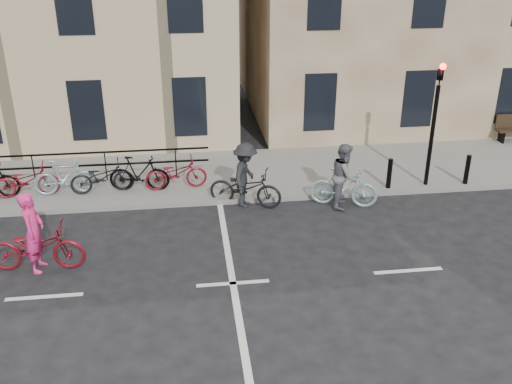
{
  "coord_description": "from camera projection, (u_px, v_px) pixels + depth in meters",
  "views": [
    {
      "loc": [
        -0.85,
        -10.52,
        6.98
      ],
      "look_at": [
        0.81,
        2.35,
        1.1
      ],
      "focal_mm": 40.0,
      "sensor_mm": 36.0,
      "label": 1
    }
  ],
  "objects": [
    {
      "name": "ground",
      "position": [
        233.0,
        283.0,
        12.48
      ],
      "size": [
        120.0,
        120.0,
        0.0
      ],
      "primitive_type": "plane",
      "color": "black",
      "rests_on": "ground"
    },
    {
      "name": "parked_bikes",
      "position": [
        65.0,
        178.0,
        16.26
      ],
      "size": [
        8.3,
        1.23,
        1.05
      ],
      "color": "black",
      "rests_on": "sidewalk"
    },
    {
      "name": "traffic_light",
      "position": [
        435.0,
        110.0,
        16.12
      ],
      "size": [
        0.18,
        0.3,
        3.9
      ],
      "color": "black",
      "rests_on": "sidewalk"
    },
    {
      "name": "cyclist_dark",
      "position": [
        245.0,
        182.0,
        15.79
      ],
      "size": [
        2.19,
        1.44,
        1.84
      ],
      "rotation": [
        0.0,
        0.0,
        1.19
      ],
      "color": "black",
      "rests_on": "ground"
    },
    {
      "name": "sidewalk",
      "position": [
        85.0,
        182.0,
        17.4
      ],
      "size": [
        46.0,
        4.0,
        0.15
      ],
      "primitive_type": "cube",
      "color": "slate",
      "rests_on": "ground"
    },
    {
      "name": "bollard_east",
      "position": [
        389.0,
        173.0,
        16.66
      ],
      "size": [
        0.14,
        0.14,
        0.9
      ],
      "primitive_type": "cylinder",
      "color": "black",
      "rests_on": "sidewalk"
    },
    {
      "name": "cyclist_grey",
      "position": [
        344.0,
        181.0,
        15.77
      ],
      "size": [
        1.96,
        1.14,
        1.83
      ],
      "rotation": [
        0.0,
        0.0,
        1.23
      ],
      "color": "#8DB1B9",
      "rests_on": "ground"
    },
    {
      "name": "cyclist_pink",
      "position": [
        36.0,
        243.0,
        12.76
      ],
      "size": [
        2.19,
        0.89,
        1.91
      ],
      "rotation": [
        0.0,
        0.0,
        1.5
      ],
      "color": "maroon",
      "rests_on": "ground"
    },
    {
      "name": "bollard_west",
      "position": [
        467.0,
        169.0,
        16.94
      ],
      "size": [
        0.14,
        0.14,
        0.9
      ],
      "primitive_type": "cylinder",
      "color": "black",
      "rests_on": "sidewalk"
    }
  ]
}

